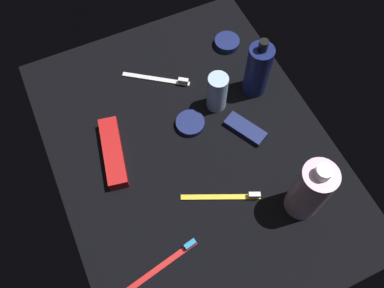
{
  "coord_description": "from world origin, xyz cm",
  "views": [
    {
      "loc": [
        39.16,
        -17.97,
        86.77
      ],
      "look_at": [
        0.0,
        0.0,
        3.0
      ],
      "focal_mm": 37.77,
      "sensor_mm": 36.0,
      "label": 1
    }
  ],
  "objects_px": {
    "toothbrush_red": "(165,263)",
    "toothbrush_white": "(159,79)",
    "toothbrush_yellow": "(226,197)",
    "lotion_bottle": "(258,70)",
    "deodorant_stick": "(217,92)",
    "cream_tin_left": "(227,43)",
    "bodywash_bottle": "(310,190)",
    "toothpaste_box_red": "(113,153)",
    "cream_tin_right": "(190,123)",
    "snack_bar_navy": "(245,129)"
  },
  "relations": [
    {
      "from": "lotion_bottle",
      "to": "toothbrush_red",
      "type": "xyz_separation_m",
      "value": [
        0.32,
        -0.38,
        -0.07
      ]
    },
    {
      "from": "lotion_bottle",
      "to": "deodorant_stick",
      "type": "height_order",
      "value": "lotion_bottle"
    },
    {
      "from": "lotion_bottle",
      "to": "toothpaste_box_red",
      "type": "relative_size",
      "value": 1.01
    },
    {
      "from": "toothbrush_yellow",
      "to": "toothpaste_box_red",
      "type": "distance_m",
      "value": 0.28
    },
    {
      "from": "toothbrush_yellow",
      "to": "deodorant_stick",
      "type": "bearing_deg",
      "value": 158.72
    },
    {
      "from": "lotion_bottle",
      "to": "bodywash_bottle",
      "type": "distance_m",
      "value": 0.33
    },
    {
      "from": "toothbrush_red",
      "to": "toothbrush_yellow",
      "type": "relative_size",
      "value": 1.06
    },
    {
      "from": "deodorant_stick",
      "to": "toothbrush_red",
      "type": "distance_m",
      "value": 0.42
    },
    {
      "from": "cream_tin_left",
      "to": "toothbrush_red",
      "type": "bearing_deg",
      "value": -39.06
    },
    {
      "from": "deodorant_stick",
      "to": "cream_tin_right",
      "type": "xyz_separation_m",
      "value": [
        0.03,
        -0.08,
        -0.05
      ]
    },
    {
      "from": "lotion_bottle",
      "to": "bodywash_bottle",
      "type": "relative_size",
      "value": 0.92
    },
    {
      "from": "toothbrush_yellow",
      "to": "bodywash_bottle",
      "type": "bearing_deg",
      "value": 59.84
    },
    {
      "from": "bodywash_bottle",
      "to": "snack_bar_navy",
      "type": "relative_size",
      "value": 1.85
    },
    {
      "from": "toothbrush_white",
      "to": "snack_bar_navy",
      "type": "relative_size",
      "value": 1.48
    },
    {
      "from": "cream_tin_right",
      "to": "toothbrush_white",
      "type": "bearing_deg",
      "value": -173.75
    },
    {
      "from": "bodywash_bottle",
      "to": "toothbrush_red",
      "type": "height_order",
      "value": "bodywash_bottle"
    },
    {
      "from": "toothbrush_red",
      "to": "bodywash_bottle",
      "type": "bearing_deg",
      "value": 88.94
    },
    {
      "from": "toothbrush_red",
      "to": "toothpaste_box_red",
      "type": "xyz_separation_m",
      "value": [
        -0.28,
        -0.01,
        0.01
      ]
    },
    {
      "from": "toothpaste_box_red",
      "to": "cream_tin_right",
      "type": "xyz_separation_m",
      "value": [
        -0.0,
        0.2,
        -0.01
      ]
    },
    {
      "from": "bodywash_bottle",
      "to": "toothbrush_yellow",
      "type": "distance_m",
      "value": 0.19
    },
    {
      "from": "lotion_bottle",
      "to": "toothpaste_box_red",
      "type": "distance_m",
      "value": 0.4
    },
    {
      "from": "cream_tin_left",
      "to": "bodywash_bottle",
      "type": "bearing_deg",
      "value": -7.02
    },
    {
      "from": "toothbrush_white",
      "to": "snack_bar_navy",
      "type": "xyz_separation_m",
      "value": [
        0.23,
        0.13,
        0.0
      ]
    },
    {
      "from": "cream_tin_left",
      "to": "cream_tin_right",
      "type": "bearing_deg",
      "value": -46.14
    },
    {
      "from": "toothbrush_yellow",
      "to": "toothbrush_red",
      "type": "bearing_deg",
      "value": -66.58
    },
    {
      "from": "lotion_bottle",
      "to": "toothbrush_yellow",
      "type": "bearing_deg",
      "value": -40.37
    },
    {
      "from": "toothpaste_box_red",
      "to": "bodywash_bottle",
      "type": "bearing_deg",
      "value": 60.54
    },
    {
      "from": "bodywash_bottle",
      "to": "deodorant_stick",
      "type": "bearing_deg",
      "value": -170.27
    },
    {
      "from": "toothpaste_box_red",
      "to": "snack_bar_navy",
      "type": "distance_m",
      "value": 0.32
    },
    {
      "from": "toothbrush_white",
      "to": "cream_tin_right",
      "type": "relative_size",
      "value": 2.16
    },
    {
      "from": "cream_tin_right",
      "to": "bodywash_bottle",
      "type": "bearing_deg",
      "value": 25.63
    },
    {
      "from": "bodywash_bottle",
      "to": "toothbrush_red",
      "type": "bearing_deg",
      "value": -91.06
    },
    {
      "from": "toothpaste_box_red",
      "to": "cream_tin_left",
      "type": "relative_size",
      "value": 2.57
    },
    {
      "from": "toothbrush_red",
      "to": "snack_bar_navy",
      "type": "height_order",
      "value": "toothbrush_red"
    },
    {
      "from": "cream_tin_right",
      "to": "toothpaste_box_red",
      "type": "bearing_deg",
      "value": -89.75
    },
    {
      "from": "toothbrush_red",
      "to": "toothbrush_white",
      "type": "height_order",
      "value": "same"
    },
    {
      "from": "snack_bar_navy",
      "to": "cream_tin_left",
      "type": "xyz_separation_m",
      "value": [
        -0.26,
        0.08,
        0.0
      ]
    },
    {
      "from": "toothbrush_red",
      "to": "snack_bar_navy",
      "type": "bearing_deg",
      "value": 125.23
    },
    {
      "from": "toothbrush_red",
      "to": "toothbrush_yellow",
      "type": "xyz_separation_m",
      "value": [
        -0.08,
        0.18,
        0.0
      ]
    },
    {
      "from": "lotion_bottle",
      "to": "toothbrush_white",
      "type": "relative_size",
      "value": 1.16
    },
    {
      "from": "toothbrush_red",
      "to": "cream_tin_right",
      "type": "xyz_separation_m",
      "value": [
        -0.28,
        0.19,
        0.0
      ]
    },
    {
      "from": "cream_tin_left",
      "to": "snack_bar_navy",
      "type": "bearing_deg",
      "value": -17.52
    },
    {
      "from": "toothbrush_red",
      "to": "cream_tin_left",
      "type": "distance_m",
      "value": 0.61
    },
    {
      "from": "lotion_bottle",
      "to": "snack_bar_navy",
      "type": "distance_m",
      "value": 0.15
    },
    {
      "from": "cream_tin_right",
      "to": "toothbrush_yellow",
      "type": "bearing_deg",
      "value": -1.68
    },
    {
      "from": "toothbrush_white",
      "to": "toothbrush_yellow",
      "type": "height_order",
      "value": "same"
    },
    {
      "from": "lotion_bottle",
      "to": "cream_tin_right",
      "type": "xyz_separation_m",
      "value": [
        0.03,
        -0.2,
        -0.07
      ]
    },
    {
      "from": "toothbrush_white",
      "to": "toothbrush_yellow",
      "type": "distance_m",
      "value": 0.36
    },
    {
      "from": "bodywash_bottle",
      "to": "deodorant_stick",
      "type": "relative_size",
      "value": 1.76
    },
    {
      "from": "lotion_bottle",
      "to": "toothbrush_white",
      "type": "height_order",
      "value": "lotion_bottle"
    }
  ]
}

